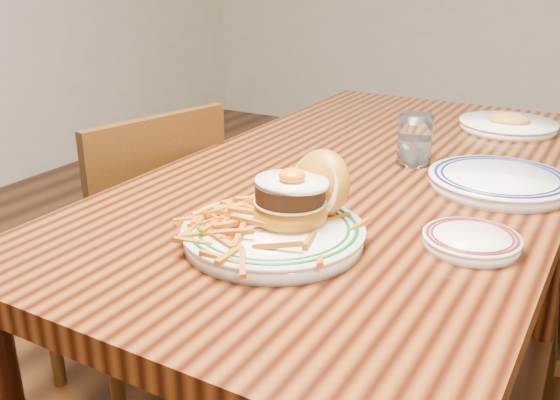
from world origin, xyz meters
The scene contains 7 objects.
table centered at (0.00, 0.00, 0.66)m, with size 0.85×1.60×0.75m.
chair_left centered at (-0.59, -0.14, 0.46)m, with size 0.48×0.48×0.85m.
main_plate centered at (0.01, -0.43, 0.79)m, with size 0.31×0.33×0.15m.
side_plate centered at (0.30, -0.30, 0.76)m, with size 0.16×0.16×0.02m.
rear_plate centered at (0.28, 0.02, 0.77)m, with size 0.29×0.29×0.03m.
water_glass centered at (0.07, 0.09, 0.80)m, with size 0.08×0.08×0.12m.
far_plate centered at (0.20, 0.52, 0.77)m, with size 0.26×0.26×0.05m.
Camera 1 is at (0.49, -1.26, 1.20)m, focal length 40.00 mm.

